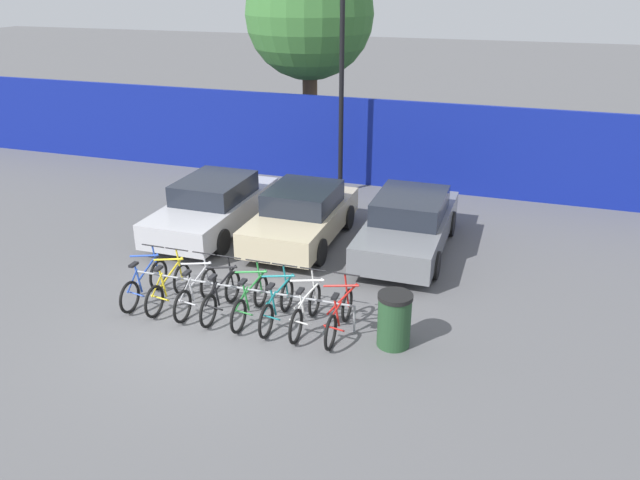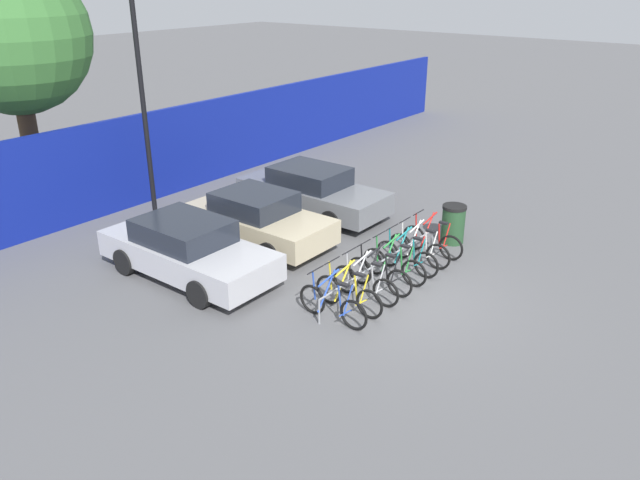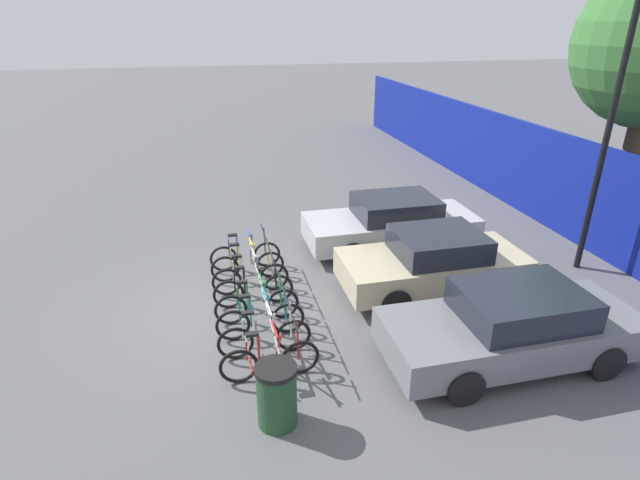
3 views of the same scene
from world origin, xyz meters
name	(u,v)px [view 1 (image 1 of 3)]	position (x,y,z in m)	size (l,w,h in m)	color
ground_plane	(210,326)	(0.00, 0.00, 0.00)	(120.00, 120.00, 0.00)	#59595B
hoarding_wall	(348,141)	(0.00, 9.50, 1.37)	(36.00, 0.16, 2.73)	navy
bike_rack	(240,290)	(0.34, 0.68, 0.50)	(4.72, 0.04, 0.57)	gray
bicycle_blue	(144,284)	(-1.75, 0.53, 0.38)	(0.68, 1.71, 1.05)	black
bicycle_yellow	(168,288)	(-1.19, 0.53, 0.38)	(0.68, 1.71, 1.05)	black
bicycle_silver	(196,292)	(-0.56, 0.53, 0.38)	(0.68, 1.71, 1.05)	black
bicycle_black	(221,296)	(-0.01, 0.53, 0.38)	(0.68, 1.71, 1.05)	black
bicycle_green	(250,301)	(0.62, 0.53, 0.38)	(0.68, 1.71, 1.05)	black
bicycle_teal	(277,306)	(1.18, 0.53, 0.38)	(0.68, 1.71, 1.05)	black
bicycle_white	(306,310)	(1.77, 0.53, 0.38)	(0.68, 1.71, 1.05)	black
bicycle_red	(339,316)	(2.43, 0.53, 0.38)	(0.68, 1.71, 1.05)	black
car_silver	(214,205)	(-2.16, 4.43, 0.69)	(1.91, 4.48, 1.40)	#B7B7BC
car_beige	(302,215)	(0.26, 4.50, 0.69)	(1.91, 4.06, 1.40)	#C1B28E
car_grey	(409,224)	(2.90, 4.77, 0.69)	(1.91, 4.54, 1.40)	slate
lamp_post	(342,55)	(0.05, 8.50, 4.09)	(0.24, 0.44, 7.46)	black
trash_bin	(394,320)	(3.47, 0.48, 0.52)	(0.63, 0.63, 1.03)	#234728
tree_behind_hoarding	(309,15)	(-1.91, 11.30, 4.99)	(4.23, 4.23, 7.15)	brown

